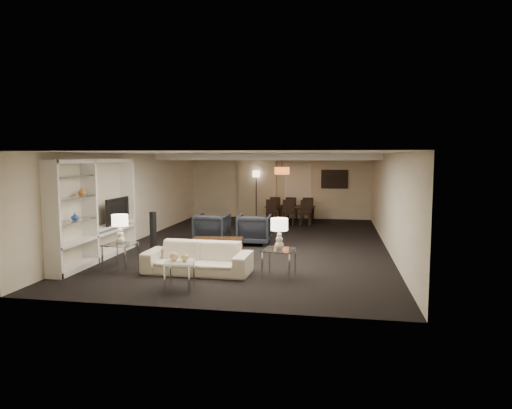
{
  "coord_description": "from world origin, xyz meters",
  "views": [
    {
      "loc": [
        2.15,
        -12.25,
        2.41
      ],
      "look_at": [
        0.0,
        0.0,
        1.1
      ],
      "focal_mm": 32.0,
      "sensor_mm": 36.0,
      "label": 1
    }
  ],
  "objects_px": {
    "sofa": "(198,258)",
    "table_lamp_right": "(279,234)",
    "side_table_right": "(279,263)",
    "chair_fl": "(276,208)",
    "chair_nl": "(271,212)",
    "armchair_left": "(212,228)",
    "marble_table": "(180,275)",
    "floor_lamp": "(256,195)",
    "vase_amber": "(82,192)",
    "chair_nr": "(305,213)",
    "television": "(113,211)",
    "chair_nm": "(288,213)",
    "table_lamp_left": "(120,229)",
    "vase_blue": "(75,216)",
    "side_table_left": "(121,257)",
    "pendant_light": "(282,171)",
    "dining_table": "(290,215)",
    "coffee_table": "(217,248)",
    "floor_speaker": "(153,234)",
    "chair_fm": "(292,209)",
    "chair_fr": "(308,209)",
    "armchair_right": "(254,230)"
  },
  "relations": [
    {
      "from": "sofa",
      "to": "table_lamp_right",
      "type": "height_order",
      "value": "table_lamp_right"
    },
    {
      "from": "sofa",
      "to": "table_lamp_right",
      "type": "bearing_deg",
      "value": 1.71
    },
    {
      "from": "side_table_right",
      "to": "chair_fl",
      "type": "distance_m",
      "value": 8.3
    },
    {
      "from": "side_table_right",
      "to": "chair_nl",
      "type": "bearing_deg",
      "value": 99.31
    },
    {
      "from": "armchair_left",
      "to": "marble_table",
      "type": "xyz_separation_m",
      "value": [
        0.6,
        -4.4,
        -0.16
      ]
    },
    {
      "from": "table_lamp_right",
      "to": "floor_lamp",
      "type": "relative_size",
      "value": 0.33
    },
    {
      "from": "vase_amber",
      "to": "chair_nr",
      "type": "xyz_separation_m",
      "value": [
        4.43,
        6.73,
        -1.2
      ]
    },
    {
      "from": "television",
      "to": "vase_amber",
      "type": "bearing_deg",
      "value": 178.72
    },
    {
      "from": "sofa",
      "to": "chair_nm",
      "type": "distance_m",
      "value": 7.01
    },
    {
      "from": "table_lamp_right",
      "to": "side_table_right",
      "type": "bearing_deg",
      "value": 0.0
    },
    {
      "from": "table_lamp_left",
      "to": "chair_nl",
      "type": "bearing_deg",
      "value": 71.86
    },
    {
      "from": "table_lamp_right",
      "to": "vase_blue",
      "type": "height_order",
      "value": "vase_blue"
    },
    {
      "from": "armchair_left",
      "to": "side_table_left",
      "type": "bearing_deg",
      "value": 73.79
    },
    {
      "from": "pendant_light",
      "to": "table_lamp_right",
      "type": "xyz_separation_m",
      "value": [
        0.76,
        -6.84,
        -1.04
      ]
    },
    {
      "from": "dining_table",
      "to": "chair_nl",
      "type": "height_order",
      "value": "chair_nl"
    },
    {
      "from": "armchair_left",
      "to": "table_lamp_right",
      "type": "height_order",
      "value": "table_lamp_right"
    },
    {
      "from": "vase_amber",
      "to": "floor_lamp",
      "type": "distance_m",
      "value": 8.72
    },
    {
      "from": "armchair_left",
      "to": "chair_nr",
      "type": "relative_size",
      "value": 1.01
    },
    {
      "from": "television",
      "to": "vase_blue",
      "type": "distance_m",
      "value": 1.65
    },
    {
      "from": "table_lamp_right",
      "to": "chair_fl",
      "type": "bearing_deg",
      "value": 97.86
    },
    {
      "from": "side_table_left",
      "to": "television",
      "type": "xyz_separation_m",
      "value": [
        -0.94,
        1.53,
        0.79
      ]
    },
    {
      "from": "side_table_left",
      "to": "dining_table",
      "type": "distance_m",
      "value": 8.09
    },
    {
      "from": "table_lamp_right",
      "to": "coffee_table",
      "type": "bearing_deg",
      "value": 136.74
    },
    {
      "from": "vase_amber",
      "to": "chair_fl",
      "type": "relative_size",
      "value": 0.19
    },
    {
      "from": "table_lamp_right",
      "to": "marble_table",
      "type": "bearing_deg",
      "value": -147.09
    },
    {
      "from": "armchair_left",
      "to": "vase_blue",
      "type": "relative_size",
      "value": 5.56
    },
    {
      "from": "side_table_left",
      "to": "floor_speaker",
      "type": "bearing_deg",
      "value": 84.61
    },
    {
      "from": "sofa",
      "to": "marble_table",
      "type": "distance_m",
      "value": 1.1
    },
    {
      "from": "chair_nr",
      "to": "dining_table",
      "type": "bearing_deg",
      "value": 137.0
    },
    {
      "from": "dining_table",
      "to": "chair_fm",
      "type": "bearing_deg",
      "value": 97.46
    },
    {
      "from": "chair_fr",
      "to": "floor_lamp",
      "type": "distance_m",
      "value": 2.11
    },
    {
      "from": "coffee_table",
      "to": "chair_nr",
      "type": "bearing_deg",
      "value": 71.62
    },
    {
      "from": "floor_speaker",
      "to": "chair_nl",
      "type": "relative_size",
      "value": 1.21
    },
    {
      "from": "armchair_right",
      "to": "chair_fm",
      "type": "xyz_separation_m",
      "value": [
        0.57,
        4.92,
        0.04
      ]
    },
    {
      "from": "armchair_left",
      "to": "chair_fr",
      "type": "xyz_separation_m",
      "value": [
        2.37,
        4.92,
        0.04
      ]
    },
    {
      "from": "sofa",
      "to": "television",
      "type": "distance_m",
      "value": 3.14
    },
    {
      "from": "floor_speaker",
      "to": "chair_fr",
      "type": "relative_size",
      "value": 1.21
    },
    {
      "from": "armchair_right",
      "to": "chair_fr",
      "type": "relative_size",
      "value": 1.01
    },
    {
      "from": "television",
      "to": "side_table_left",
      "type": "bearing_deg",
      "value": -148.52
    },
    {
      "from": "pendant_light",
      "to": "armchair_left",
      "type": "height_order",
      "value": "pendant_light"
    },
    {
      "from": "pendant_light",
      "to": "marble_table",
      "type": "bearing_deg",
      "value": -96.78
    },
    {
      "from": "side_table_left",
      "to": "vase_blue",
      "type": "relative_size",
      "value": 3.73
    },
    {
      "from": "television",
      "to": "sofa",
      "type": "bearing_deg",
      "value": -120.12
    },
    {
      "from": "vase_blue",
      "to": "television",
      "type": "bearing_deg",
      "value": 88.96
    },
    {
      "from": "vase_blue",
      "to": "vase_amber",
      "type": "xyz_separation_m",
      "value": [
        0.0,
        0.31,
        0.51
      ]
    },
    {
      "from": "floor_lamp",
      "to": "chair_fl",
      "type": "bearing_deg",
      "value": -21.08
    },
    {
      "from": "side_table_left",
      "to": "marble_table",
      "type": "height_order",
      "value": "side_table_left"
    },
    {
      "from": "sofa",
      "to": "chair_fl",
      "type": "relative_size",
      "value": 2.47
    },
    {
      "from": "chair_fm",
      "to": "side_table_right",
      "type": "bearing_deg",
      "value": 99.32
    },
    {
      "from": "table_lamp_left",
      "to": "chair_fl",
      "type": "height_order",
      "value": "table_lamp_left"
    }
  ]
}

